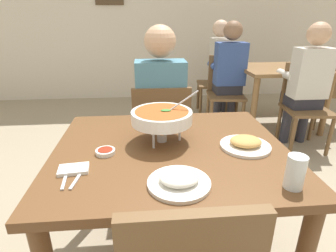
{
  "coord_description": "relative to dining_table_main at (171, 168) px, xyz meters",
  "views": [
    {
      "loc": [
        -0.12,
        -1.17,
        1.37
      ],
      "look_at": [
        0.0,
        0.15,
        0.82
      ],
      "focal_mm": 29.01,
      "sensor_mm": 36.0,
      "label": 1
    }
  ],
  "objects": [
    {
      "name": "cafe_rear_partition",
      "position": [
        0.0,
        3.62,
        0.84
      ],
      "size": [
        10.0,
        0.1,
        3.0
      ],
      "primitive_type": "cube",
      "color": "beige",
      "rests_on": "ground_plane"
    },
    {
      "name": "dining_table_main",
      "position": [
        0.0,
        0.0,
        0.0
      ],
      "size": [
        1.12,
        0.95,
        0.77
      ],
      "color": "brown",
      "rests_on": "ground_plane"
    },
    {
      "name": "chair_diner_main",
      "position": [
        -0.0,
        0.76,
        -0.15
      ],
      "size": [
        0.44,
        0.44,
        0.9
      ],
      "color": "brown",
      "rests_on": "ground_plane"
    },
    {
      "name": "diner_main",
      "position": [
        0.0,
        0.79,
        0.09
      ],
      "size": [
        0.4,
        0.45,
        1.31
      ],
      "color": "#2D2D38",
      "rests_on": "ground_plane"
    },
    {
      "name": "curry_bowl",
      "position": [
        -0.04,
        0.08,
        0.25
      ],
      "size": [
        0.33,
        0.3,
        0.26
      ],
      "color": "silver",
      "rests_on": "dining_table_main"
    },
    {
      "name": "rice_plate",
      "position": [
        -0.0,
        -0.32,
        0.14
      ],
      "size": [
        0.24,
        0.24,
        0.06
      ],
      "color": "white",
      "rests_on": "dining_table_main"
    },
    {
      "name": "appetizer_plate",
      "position": [
        0.36,
        -0.03,
        0.14
      ],
      "size": [
        0.24,
        0.24,
        0.06
      ],
      "color": "white",
      "rests_on": "dining_table_main"
    },
    {
      "name": "sauce_dish",
      "position": [
        -0.31,
        -0.04,
        0.13
      ],
      "size": [
        0.09,
        0.09,
        0.02
      ],
      "color": "white",
      "rests_on": "dining_table_main"
    },
    {
      "name": "napkin_folded",
      "position": [
        -0.42,
        -0.18,
        0.13
      ],
      "size": [
        0.13,
        0.09,
        0.02
      ],
      "primitive_type": "cube",
      "rotation": [
        0.0,
        0.0,
        0.11
      ],
      "color": "white",
      "rests_on": "dining_table_main"
    },
    {
      "name": "fork_utensil",
      "position": [
        -0.44,
        -0.23,
        0.12
      ],
      "size": [
        0.03,
        0.17,
        0.01
      ],
      "primitive_type": "cube",
      "rotation": [
        0.0,
        0.0,
        0.1
      ],
      "color": "silver",
      "rests_on": "dining_table_main"
    },
    {
      "name": "spoon_utensil",
      "position": [
        -0.39,
        -0.23,
        0.12
      ],
      "size": [
        0.04,
        0.17,
        0.01
      ],
      "primitive_type": "cube",
      "rotation": [
        0.0,
        0.0,
        -0.15
      ],
      "color": "silver",
      "rests_on": "dining_table_main"
    },
    {
      "name": "drink_glass",
      "position": [
        0.42,
        -0.37,
        0.18
      ],
      "size": [
        0.07,
        0.07,
        0.13
      ],
      "color": "silver",
      "rests_on": "dining_table_main"
    },
    {
      "name": "dining_table_far",
      "position": [
        1.57,
        2.03,
        -0.02
      ],
      "size": [
        1.0,
        0.8,
        0.77
      ],
      "color": "brown",
      "rests_on": "ground_plane"
    },
    {
      "name": "chair_bg_left",
      "position": [
        0.97,
        2.62,
        -0.15
      ],
      "size": [
        0.48,
        0.48,
        0.9
      ],
      "color": "brown",
      "rests_on": "ground_plane"
    },
    {
      "name": "chair_bg_middle",
      "position": [
        1.59,
        1.5,
        -0.15
      ],
      "size": [
        0.48,
        0.48,
        0.9
      ],
      "color": "brown",
      "rests_on": "ground_plane"
    },
    {
      "name": "chair_bg_right",
      "position": [
        0.9,
        2.12,
        -0.15
      ],
      "size": [
        0.49,
        0.49,
        0.9
      ],
      "color": "brown",
      "rests_on": "ground_plane"
    },
    {
      "name": "chair_bg_corner",
      "position": [
        2.21,
        1.96,
        -0.15
      ],
      "size": [
        0.45,
        0.45,
        0.9
      ],
      "color": "brown",
      "rests_on": "ground_plane"
    },
    {
      "name": "patron_bg_left",
      "position": [
        0.97,
        2.62,
        0.09
      ],
      "size": [
        0.45,
        0.4,
        1.31
      ],
      "color": "#2D2D38",
      "rests_on": "ground_plane"
    },
    {
      "name": "patron_bg_middle",
      "position": [
        1.57,
        1.47,
        0.09
      ],
      "size": [
        0.4,
        0.45,
        1.31
      ],
      "color": "#2D2D38",
      "rests_on": "ground_plane"
    },
    {
      "name": "patron_bg_right",
      "position": [
        0.92,
        2.09,
        0.09
      ],
      "size": [
        0.4,
        0.45,
        1.31
      ],
      "color": "#2D2D38",
      "rests_on": "ground_plane"
    }
  ]
}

